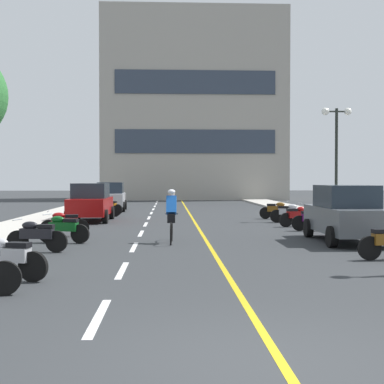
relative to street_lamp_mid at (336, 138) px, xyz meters
name	(u,v)px	position (x,y,z in m)	size (l,w,h in m)	color
ground_plane	(188,219)	(-7.14, 1.28, -4.01)	(140.00, 140.00, 0.00)	#2D3033
curb_left	(56,215)	(-14.34, 4.28, -3.95)	(2.40, 72.00, 0.12)	#B7B2A8
curb_right	(313,214)	(0.06, 4.28, -3.95)	(2.40, 72.00, 0.12)	#B7B2A8
lane_dash_0	(98,317)	(-9.14, -17.72, -4.01)	(0.14, 2.20, 0.01)	silver
lane_dash_1	(122,270)	(-9.14, -13.72, -4.01)	(0.14, 2.20, 0.01)	silver
lane_dash_2	(134,247)	(-9.14, -9.72, -4.01)	(0.14, 2.20, 0.01)	silver
lane_dash_3	(141,233)	(-9.14, -5.72, -4.01)	(0.14, 2.20, 0.01)	silver
lane_dash_4	(146,224)	(-9.14, -1.72, -4.01)	(0.14, 2.20, 0.01)	silver
lane_dash_5	(149,218)	(-9.14, 2.28, -4.01)	(0.14, 2.20, 0.01)	silver
lane_dash_6	(151,213)	(-9.14, 6.28, -4.01)	(0.14, 2.20, 0.01)	silver
lane_dash_7	(153,209)	(-9.14, 10.28, -4.01)	(0.14, 2.20, 0.01)	silver
lane_dash_8	(155,206)	(-9.14, 14.28, -4.01)	(0.14, 2.20, 0.01)	silver
lane_dash_9	(156,204)	(-9.14, 18.28, -4.01)	(0.14, 2.20, 0.01)	silver
lane_dash_10	(157,202)	(-9.14, 22.28, -4.01)	(0.14, 2.20, 0.01)	silver
lane_dash_11	(158,200)	(-9.14, 26.28, -4.01)	(0.14, 2.20, 0.01)	silver
centre_line_yellow	(190,215)	(-6.89, 4.28, -4.01)	(0.12, 66.00, 0.01)	gold
office_building	(193,108)	(-5.55, 29.40, 5.37)	(18.20, 8.35, 18.77)	#9E998E
street_lamp_mid	(336,138)	(0.00, 0.00, 0.00)	(1.46, 0.36, 5.35)	black
parked_car_near	(346,213)	(-2.46, -8.69, -3.09)	(1.97, 4.23, 1.82)	black
parked_car_mid	(91,202)	(-11.85, 0.19, -3.09)	(1.92, 4.20, 1.82)	black
parked_car_far	(111,196)	(-11.82, 8.81, -3.09)	(2.06, 4.27, 1.82)	black
motorcycle_1	(7,257)	(-11.31, -14.85, -3.54)	(1.67, 0.68, 0.92)	black
motorcycle_3	(37,235)	(-11.75, -10.70, -3.54)	(1.70, 0.60, 0.92)	black
motorcycle_4	(63,228)	(-11.44, -8.58, -3.54)	(1.67, 0.68, 0.92)	black
motorcycle_5	(64,223)	(-11.77, -6.71, -3.54)	(1.70, 0.60, 0.92)	black
motorcycle_6	(314,219)	(-2.48, -5.03, -3.54)	(1.70, 0.60, 0.92)	black
motorcycle_7	(298,216)	(-2.66, -3.17, -3.54)	(1.65, 0.75, 0.92)	black
motorcycle_8	(288,212)	(-2.55, -0.99, -3.54)	(1.70, 0.60, 0.92)	black
motorcycle_9	(277,210)	(-2.66, 1.23, -3.54)	(1.67, 0.68, 0.92)	black
motorcycle_10	(104,208)	(-11.55, 3.14, -3.54)	(1.68, 0.64, 0.92)	black
motorcycle_11	(108,206)	(-11.54, 5.00, -3.54)	(1.64, 0.80, 0.92)	black
cyclist_rider	(171,215)	(-8.03, -8.67, -3.12)	(0.42, 1.77, 1.71)	black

